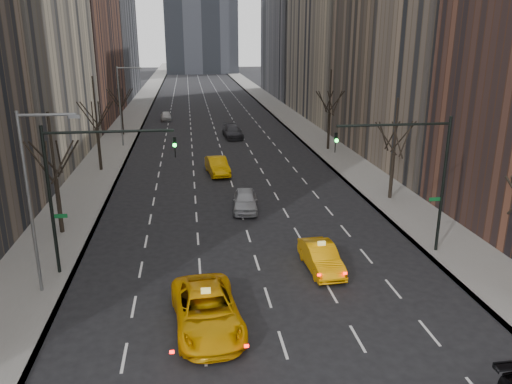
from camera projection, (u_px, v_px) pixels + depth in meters
name	position (u px, v px, depth m)	size (l,w,h in m)	color
sidewalk_left	(135.00, 114.00, 81.68)	(4.50, 320.00, 0.15)	slate
sidewalk_right	(281.00, 111.00, 84.84)	(4.50, 320.00, 0.15)	slate
tree_lw_b	(56.00, 179.00, 31.46)	(3.36, 3.50, 7.82)	black
tree_lw_c	(97.00, 129.00, 46.49)	(3.36, 3.50, 8.74)	black
tree_lw_d	(121.00, 108.00, 63.65)	(3.36, 3.50, 7.36)	black
tree_rw_b	(393.00, 153.00, 38.34)	(3.36, 3.50, 7.82)	black
tree_rw_c	(329.00, 114.00, 55.26)	(3.36, 3.50, 8.74)	black
traffic_mast_left	(82.00, 176.00, 25.63)	(6.69, 0.39, 8.00)	black
traffic_mast_right	(417.00, 164.00, 27.98)	(6.69, 0.39, 8.00)	black
streetlight_near	(35.00, 186.00, 23.48)	(2.83, 0.22, 9.00)	slate
streetlight_far	(123.00, 98.00, 56.57)	(2.83, 0.22, 9.00)	slate
taxi_suv	(207.00, 310.00, 21.91)	(2.81, 6.09, 1.69)	#E9A204
taxi_sedan	(321.00, 257.00, 27.41)	(1.54, 4.43, 1.46)	#FFA405
silver_sedan_ahead	(245.00, 200.00, 36.85)	(1.77, 4.39, 1.50)	#A5A7AD
far_taxi	(217.00, 166.00, 46.40)	(1.69, 4.85, 1.60)	#E29D04
far_suv_grey	(233.00, 132.00, 63.08)	(2.15, 5.30, 1.54)	#2F2F34
far_car_white	(166.00, 116.00, 76.17)	(1.57, 3.90, 1.33)	silver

